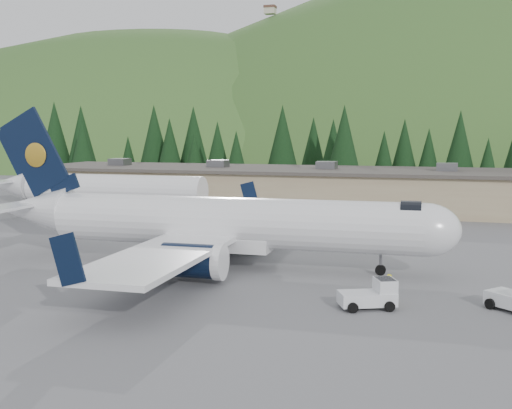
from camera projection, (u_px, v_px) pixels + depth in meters
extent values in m
plane|color=#5D5D62|center=(233.00, 267.00, 47.70)|extent=(600.00, 600.00, 0.00)
cylinder|color=white|center=(233.00, 222.00, 47.31)|extent=(27.63, 4.36, 3.70)
ellipsoid|color=white|center=(425.00, 230.00, 43.70)|extent=(4.90, 3.81, 3.70)
cylinder|color=black|center=(411.00, 223.00, 43.90)|extent=(1.45, 3.08, 3.05)
cone|color=white|center=(35.00, 210.00, 51.66)|extent=(5.99, 3.84, 3.70)
cube|color=white|center=(220.00, 242.00, 47.75)|extent=(7.94, 3.34, 0.98)
cube|color=white|center=(208.00, 234.00, 47.94)|extent=(6.21, 33.57, 0.34)
cube|color=black|center=(250.00, 195.00, 64.21)|extent=(2.00, 0.20, 2.83)
cube|color=black|center=(68.00, 259.00, 32.16)|extent=(2.00, 0.20, 2.83)
cylinder|color=black|center=(242.00, 234.00, 53.25)|extent=(4.19, 2.36, 2.26)
cylinder|color=white|center=(264.00, 235.00, 52.76)|extent=(0.65, 2.41, 2.40)
cube|color=white|center=(242.00, 228.00, 53.19)|extent=(2.17, 0.30, 0.89)
cylinder|color=black|center=(193.00, 261.00, 42.31)|extent=(4.19, 2.36, 2.26)
cylinder|color=white|center=(220.00, 262.00, 41.82)|extent=(0.65, 2.41, 2.40)
cube|color=white|center=(193.00, 253.00, 42.25)|extent=(2.17, 0.30, 0.89)
cube|color=black|center=(35.00, 152.00, 51.08)|extent=(6.09, 0.44, 7.22)
ellipsoid|color=gold|center=(38.00, 155.00, 51.24)|extent=(1.95, 0.22, 1.95)
ellipsoid|color=gold|center=(35.00, 155.00, 50.86)|extent=(1.95, 0.22, 1.95)
cube|color=black|center=(64.00, 185.00, 50.70)|extent=(2.72, 0.31, 1.95)
cube|color=white|center=(29.00, 203.00, 51.73)|extent=(2.85, 12.36, 0.22)
cylinder|color=slate|center=(381.00, 263.00, 44.75)|extent=(0.20, 0.20, 1.77)
cylinder|color=black|center=(380.00, 270.00, 44.81)|extent=(0.75, 0.29, 0.75)
cylinder|color=slate|center=(207.00, 246.00, 50.91)|extent=(0.24, 0.24, 1.97)
cylinder|color=black|center=(212.00, 251.00, 50.85)|extent=(1.09, 0.37, 1.08)
cylinder|color=black|center=(203.00, 251.00, 51.06)|extent=(1.09, 0.37, 1.08)
cylinder|color=slate|center=(182.00, 258.00, 45.81)|extent=(0.24, 0.24, 1.97)
cylinder|color=black|center=(188.00, 265.00, 45.76)|extent=(1.09, 0.37, 1.08)
cylinder|color=black|center=(177.00, 264.00, 45.97)|extent=(1.09, 0.37, 1.08)
cylinder|color=white|center=(115.00, 190.00, 74.54)|extent=(22.00, 3.60, 3.60)
cone|color=white|center=(12.00, 185.00, 78.51)|extent=(5.00, 3.60, 3.60)
cube|color=black|center=(18.00, 148.00, 77.70)|extent=(5.82, 0.28, 6.89)
cube|color=white|center=(12.00, 180.00, 78.45)|extent=(2.40, 11.00, 0.20)
cube|color=silver|center=(367.00, 298.00, 36.48)|extent=(3.53, 2.73, 0.74)
cube|color=silver|center=(385.00, 287.00, 36.54)|extent=(1.56, 1.78, 0.95)
cube|color=black|center=(385.00, 280.00, 36.49)|extent=(1.42, 1.64, 0.11)
cylinder|color=black|center=(380.00, 299.00, 37.48)|extent=(0.63, 0.45, 0.59)
cylinder|color=black|center=(390.00, 307.00, 35.81)|extent=(0.63, 0.45, 0.59)
cylinder|color=black|center=(345.00, 300.00, 37.21)|extent=(0.63, 0.45, 0.59)
cylinder|color=black|center=(353.00, 308.00, 35.55)|extent=(0.63, 0.45, 0.59)
cylinder|color=black|center=(510.00, 300.00, 37.23)|extent=(0.62, 0.58, 0.61)
cylinder|color=black|center=(490.00, 304.00, 36.31)|extent=(0.62, 0.58, 0.61)
cube|color=#9E8766|center=(289.00, 189.00, 85.01)|extent=(70.00, 16.00, 4.80)
cube|color=#47423D|center=(289.00, 170.00, 84.71)|extent=(71.00, 17.00, 0.40)
cube|color=slate|center=(120.00, 162.00, 91.77)|extent=(2.50, 2.50, 1.00)
cube|color=slate|center=(218.00, 164.00, 87.49)|extent=(2.50, 2.50, 1.00)
cube|color=slate|center=(327.00, 165.00, 83.21)|extent=(2.50, 2.50, 1.00)
cube|color=slate|center=(447.00, 167.00, 78.93)|extent=(2.50, 2.50, 1.00)
imported|color=#E4DB00|center=(388.00, 288.00, 37.81)|extent=(0.73, 0.66, 1.68)
cone|color=black|center=(45.00, 154.00, 125.12)|extent=(4.05, 4.05, 8.28)
cone|color=black|center=(55.00, 137.00, 122.11)|extent=(6.53, 6.53, 13.35)
cone|color=black|center=(82.00, 139.00, 121.16)|extent=(6.20, 6.20, 12.67)
cone|color=black|center=(83.00, 148.00, 112.69)|extent=(5.12, 5.12, 10.47)
cone|color=black|center=(128.00, 157.00, 120.67)|extent=(3.79, 3.79, 7.74)
cone|color=black|center=(154.00, 139.00, 119.59)|extent=(6.23, 6.23, 12.74)
cone|color=black|center=(170.00, 147.00, 116.00)|extent=(5.18, 5.18, 10.59)
cone|color=black|center=(194.00, 140.00, 118.17)|extent=(6.10, 6.10, 12.48)
cone|color=black|center=(195.00, 157.00, 109.46)|extent=(4.12, 4.12, 8.43)
cone|color=black|center=(218.00, 151.00, 108.59)|extent=(4.87, 4.87, 9.97)
cone|color=black|center=(236.00, 157.00, 104.25)|extent=(4.22, 4.22, 8.64)
cone|color=black|center=(282.00, 142.00, 108.24)|extent=(6.02, 6.02, 12.31)
cone|color=black|center=(313.00, 148.00, 111.84)|extent=(5.20, 5.20, 10.63)
cone|color=black|center=(333.00, 150.00, 106.66)|extent=(5.04, 5.04, 10.30)
cone|color=black|center=(344.00, 143.00, 100.96)|extent=(5.91, 5.91, 12.10)
cone|color=black|center=(384.00, 157.00, 105.43)|extent=(4.21, 4.21, 8.62)
cone|color=black|center=(404.00, 150.00, 106.74)|extent=(5.05, 5.05, 10.33)
cone|color=black|center=(428.00, 156.00, 104.66)|extent=(4.40, 4.40, 8.99)
cone|color=black|center=(460.00, 146.00, 102.09)|extent=(5.57, 5.57, 11.40)
cone|color=black|center=(488.00, 162.00, 99.64)|extent=(3.77, 3.77, 7.71)
ellipsoid|color=#2B5220|center=(153.00, 355.00, 243.75)|extent=(336.00, 240.00, 240.00)
ellipsoid|color=#2B5220|center=(511.00, 390.00, 236.34)|extent=(420.00, 300.00, 300.00)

